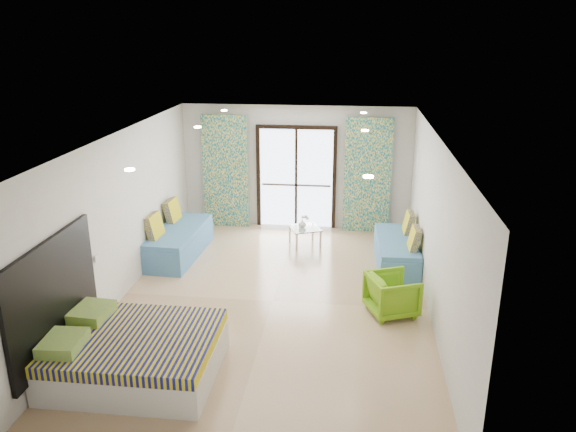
# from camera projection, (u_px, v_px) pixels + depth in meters

# --- Properties ---
(floor) EXTENTS (5.00, 7.50, 0.01)m
(floor) POSITION_uv_depth(u_px,v_px,m) (273.00, 301.00, 9.21)
(floor) COLOR #A18260
(floor) RESTS_ON ground
(ceiling) EXTENTS (5.00, 7.50, 0.01)m
(ceiling) POSITION_uv_depth(u_px,v_px,m) (271.00, 138.00, 8.35)
(ceiling) COLOR silver
(ceiling) RESTS_ON ground
(wall_back) EXTENTS (5.00, 0.01, 2.70)m
(wall_back) POSITION_uv_depth(u_px,v_px,m) (296.00, 167.00, 12.31)
(wall_back) COLOR silver
(wall_back) RESTS_ON ground
(wall_front) EXTENTS (5.00, 0.01, 2.70)m
(wall_front) POSITION_uv_depth(u_px,v_px,m) (215.00, 356.00, 5.25)
(wall_front) COLOR silver
(wall_front) RESTS_ON ground
(wall_left) EXTENTS (0.01, 7.50, 2.70)m
(wall_left) POSITION_uv_depth(u_px,v_px,m) (119.00, 218.00, 9.05)
(wall_left) COLOR silver
(wall_left) RESTS_ON ground
(wall_right) EXTENTS (0.01, 7.50, 2.70)m
(wall_right) POSITION_uv_depth(u_px,v_px,m) (435.00, 230.00, 8.50)
(wall_right) COLOR silver
(wall_right) RESTS_ON ground
(balcony_door) EXTENTS (1.76, 0.08, 2.28)m
(balcony_door) POSITION_uv_depth(u_px,v_px,m) (296.00, 172.00, 12.31)
(balcony_door) COLOR black
(balcony_door) RESTS_ON floor
(balcony_rail) EXTENTS (1.52, 0.03, 0.04)m
(balcony_rail) POSITION_uv_depth(u_px,v_px,m) (296.00, 185.00, 12.42)
(balcony_rail) COLOR #595451
(balcony_rail) RESTS_ON balcony_door
(curtain_left) EXTENTS (1.00, 0.10, 2.50)m
(curtain_left) POSITION_uv_depth(u_px,v_px,m) (226.00, 172.00, 12.34)
(curtain_left) COLOR white
(curtain_left) RESTS_ON floor
(curtain_right) EXTENTS (1.00, 0.10, 2.50)m
(curtain_right) POSITION_uv_depth(u_px,v_px,m) (367.00, 176.00, 12.00)
(curtain_right) COLOR white
(curtain_right) RESTS_ON floor
(downlight_a) EXTENTS (0.12, 0.12, 0.02)m
(downlight_a) POSITION_uv_depth(u_px,v_px,m) (130.00, 170.00, 6.63)
(downlight_a) COLOR #FFE0B2
(downlight_a) RESTS_ON ceiling
(downlight_b) EXTENTS (0.12, 0.12, 0.02)m
(downlight_b) POSITION_uv_depth(u_px,v_px,m) (368.00, 177.00, 6.32)
(downlight_b) COLOR #FFE0B2
(downlight_b) RESTS_ON ceiling
(downlight_c) EXTENTS (0.12, 0.12, 0.02)m
(downlight_c) POSITION_uv_depth(u_px,v_px,m) (198.00, 127.00, 9.45)
(downlight_c) COLOR #FFE0B2
(downlight_c) RESTS_ON ceiling
(downlight_d) EXTENTS (0.12, 0.12, 0.02)m
(downlight_d) POSITION_uv_depth(u_px,v_px,m) (365.00, 130.00, 9.14)
(downlight_d) COLOR #FFE0B2
(downlight_d) RESTS_ON ceiling
(downlight_e) EXTENTS (0.12, 0.12, 0.02)m
(downlight_e) POSITION_uv_depth(u_px,v_px,m) (224.00, 110.00, 11.33)
(downlight_e) COLOR #FFE0B2
(downlight_e) RESTS_ON ceiling
(downlight_f) EXTENTS (0.12, 0.12, 0.02)m
(downlight_f) POSITION_uv_depth(u_px,v_px,m) (364.00, 113.00, 11.02)
(downlight_f) COLOR #FFE0B2
(downlight_f) RESTS_ON ceiling
(headboard) EXTENTS (0.06, 2.10, 1.50)m
(headboard) POSITION_uv_depth(u_px,v_px,m) (54.00, 297.00, 7.06)
(headboard) COLOR black
(headboard) RESTS_ON floor
(switch_plate) EXTENTS (0.02, 0.10, 0.10)m
(switch_plate) POSITION_uv_depth(u_px,v_px,m) (96.00, 258.00, 8.23)
(switch_plate) COLOR silver
(switch_plate) RESTS_ON wall_left
(bed) EXTENTS (2.05, 1.67, 0.71)m
(bed) POSITION_uv_depth(u_px,v_px,m) (134.00, 354.00, 7.19)
(bed) COLOR silver
(bed) RESTS_ON floor
(daybed_left) EXTENTS (0.88, 2.05, 0.99)m
(daybed_left) POSITION_uv_depth(u_px,v_px,m) (178.00, 241.00, 10.96)
(daybed_left) COLOR teal
(daybed_left) RESTS_ON floor
(daybed_right) EXTENTS (0.77, 1.85, 0.90)m
(daybed_right) POSITION_uv_depth(u_px,v_px,m) (397.00, 250.00, 10.55)
(daybed_right) COLOR teal
(daybed_right) RESTS_ON floor
(coffee_table) EXTENTS (0.76, 0.76, 0.67)m
(coffee_table) POSITION_uv_depth(u_px,v_px,m) (305.00, 229.00, 11.47)
(coffee_table) COLOR silver
(coffee_table) RESTS_ON floor
(vase) EXTENTS (0.22, 0.22, 0.16)m
(vase) POSITION_uv_depth(u_px,v_px,m) (302.00, 224.00, 11.44)
(vase) COLOR white
(vase) RESTS_ON coffee_table
(armchair) EXTENTS (0.86, 0.89, 0.72)m
(armchair) POSITION_uv_depth(u_px,v_px,m) (392.00, 293.00, 8.70)
(armchair) COLOR #70AE16
(armchair) RESTS_ON floor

